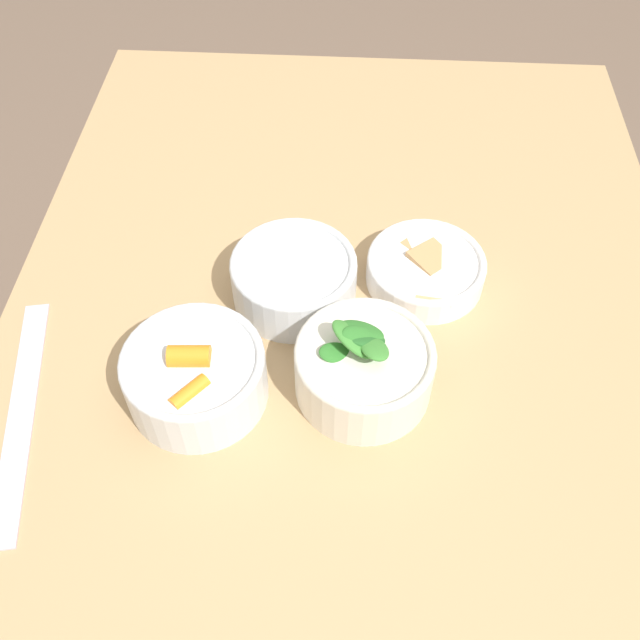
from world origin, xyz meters
name	(u,v)px	position (x,y,z in m)	size (l,w,h in m)	color
ground_plane	(333,569)	(0.00, 0.00, 0.00)	(10.00, 10.00, 0.00)	brown
dining_table	(340,398)	(0.00, 0.00, 0.62)	(1.25, 0.84, 0.72)	tan
bowl_carrots	(192,374)	(-0.07, 0.16, 0.76)	(0.15, 0.15, 0.08)	silver
bowl_greens	(361,367)	(-0.05, -0.02, 0.76)	(0.15, 0.15, 0.10)	silver
bowl_beans_hotdog	(291,279)	(0.08, 0.07, 0.75)	(0.15, 0.15, 0.06)	silver
bowl_cookies	(423,268)	(0.11, -0.10, 0.75)	(0.15, 0.15, 0.04)	white
ruler	(19,413)	(-0.11, 0.35, 0.73)	(0.31, 0.09, 0.00)	#EFB7C6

